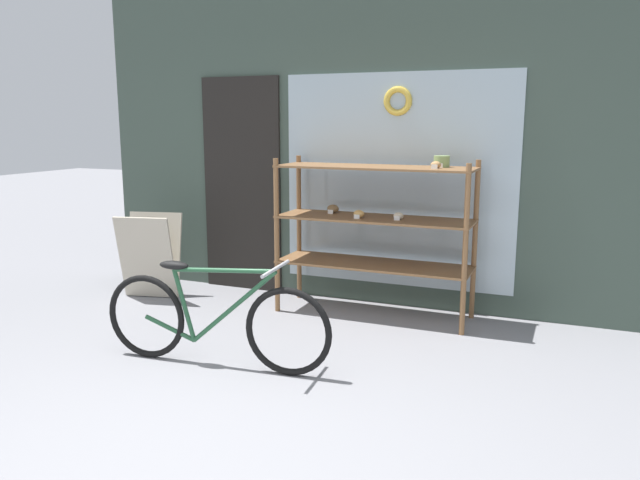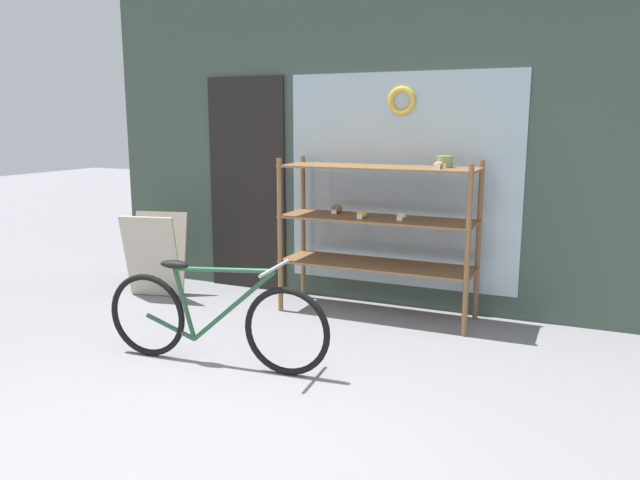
{
  "view_description": "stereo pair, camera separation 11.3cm",
  "coord_description": "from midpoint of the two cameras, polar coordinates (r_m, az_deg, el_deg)",
  "views": [
    {
      "loc": [
        1.72,
        -2.42,
        1.68
      ],
      "look_at": [
        0.05,
        1.55,
        0.85
      ],
      "focal_mm": 35.0,
      "sensor_mm": 36.0,
      "label": 1
    },
    {
      "loc": [
        1.82,
        -2.38,
        1.68
      ],
      "look_at": [
        0.05,
        1.55,
        0.85
      ],
      "focal_mm": 35.0,
      "sensor_mm": 36.0,
      "label": 2
    }
  ],
  "objects": [
    {
      "name": "storefront_facade",
      "position": [
        5.72,
        4.38,
        10.9
      ],
      "size": [
        5.74,
        0.13,
        3.46
      ],
      "color": "#3D4C42",
      "rests_on": "ground_plane"
    },
    {
      "name": "display_case",
      "position": [
        5.36,
        4.52,
        1.92
      ],
      "size": [
        1.68,
        0.52,
        1.4
      ],
      "color": "brown",
      "rests_on": "ground_plane"
    },
    {
      "name": "sandwich_board",
      "position": [
        6.21,
        -15.77,
        -1.4
      ],
      "size": [
        0.6,
        0.49,
        0.8
      ],
      "rotation": [
        0.0,
        0.0,
        0.22
      ],
      "color": "#B2A893",
      "rests_on": "ground_plane"
    },
    {
      "name": "bicycle",
      "position": [
        4.4,
        -10.47,
        -7.19
      ],
      "size": [
        1.69,
        0.46,
        0.74
      ],
      "rotation": [
        0.0,
        0.0,
        0.09
      ],
      "color": "black",
      "rests_on": "ground_plane"
    },
    {
      "name": "ground_plane",
      "position": [
        3.42,
        -12.58,
        -18.84
      ],
      "size": [
        30.0,
        30.0,
        0.0
      ],
      "primitive_type": "plane",
      "color": "gray"
    }
  ]
}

